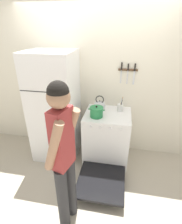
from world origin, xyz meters
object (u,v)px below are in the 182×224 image
at_px(refrigerator, 55,108).
at_px(stove_range, 107,138).
at_px(utensil_jar, 120,107).
at_px(dutch_oven_pot, 96,112).
at_px(tea_kettle, 100,105).
at_px(person, 63,154).

height_order(refrigerator, stove_range, refrigerator).
bearing_deg(utensil_jar, stove_range, -136.87).
bearing_deg(refrigerator, utensil_jar, 7.95).
height_order(refrigerator, dutch_oven_pot, refrigerator).
bearing_deg(stove_range, tea_kettle, 132.39).
distance_m(utensil_jar, person, 1.45).
height_order(refrigerator, person, refrigerator).
bearing_deg(person, tea_kettle, 7.80).
xyz_separation_m(refrigerator, stove_range, (0.90, -0.02, -0.48)).
height_order(stove_range, person, person).
xyz_separation_m(dutch_oven_pot, utensil_jar, (0.36, 0.27, -0.01)).
height_order(dutch_oven_pot, tea_kettle, tea_kettle).
bearing_deg(dutch_oven_pot, person, -98.74).
relative_size(dutch_oven_pot, person, 0.14).
relative_size(refrigerator, person, 1.04).
bearing_deg(stove_range, refrigerator, 178.50).
bearing_deg(person, refrigerator, 40.60).
xyz_separation_m(stove_range, dutch_oven_pot, (-0.17, -0.09, 0.53)).
height_order(refrigerator, tea_kettle, refrigerator).
bearing_deg(person, stove_range, -0.47).
relative_size(stove_range, tea_kettle, 5.47).
bearing_deg(stove_range, dutch_oven_pot, -150.63).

